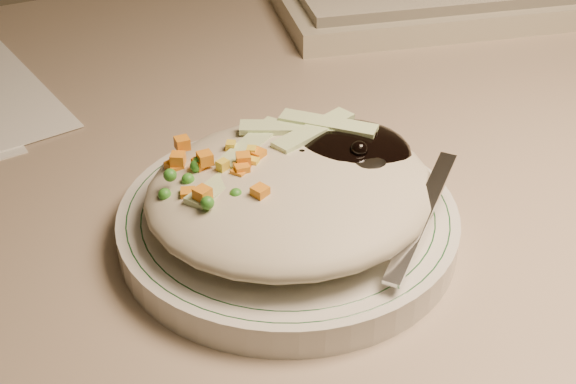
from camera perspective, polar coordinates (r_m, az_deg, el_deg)
name	(u,v)px	position (r m, az deg, el deg)	size (l,w,h in m)	color
desk	(298,279)	(0.82, 0.74, -6.22)	(1.40, 0.70, 0.74)	gray
plate	(288,224)	(0.54, 0.00, -2.26)	(0.23, 0.23, 0.02)	silver
plate_rim	(288,212)	(0.54, 0.00, -1.40)	(0.22, 0.22, 0.00)	#144723
meal	(294,184)	(0.52, 0.46, 0.58)	(0.20, 0.19, 0.05)	#AFA78E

